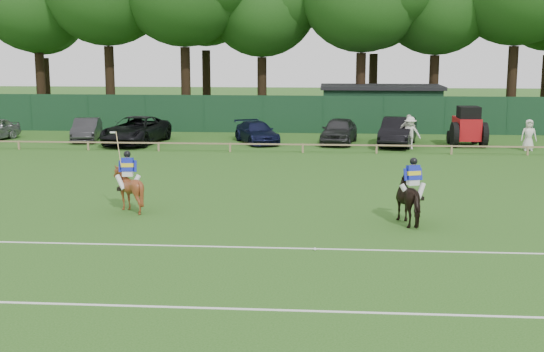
# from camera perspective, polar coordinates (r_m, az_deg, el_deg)

# --- Properties ---
(ground) EXTENTS (160.00, 160.00, 0.00)m
(ground) POSITION_cam_1_polar(r_m,az_deg,el_deg) (22.20, -1.91, -4.92)
(ground) COLOR #1E4C14
(ground) RESTS_ON ground
(horse_dark) EXTENTS (1.44, 2.13, 1.65)m
(horse_dark) POSITION_cam_1_polar(r_m,az_deg,el_deg) (24.21, 10.95, -1.81)
(horse_dark) COLOR black
(horse_dark) RESTS_ON ground
(horse_chestnut) EXTENTS (1.41, 1.55, 1.58)m
(horse_chestnut) POSITION_cam_1_polar(r_m,az_deg,el_deg) (26.15, -11.20, -1.01)
(horse_chestnut) COLOR brown
(horse_chestnut) RESTS_ON ground
(sedan_grey) EXTENTS (2.22, 4.35, 1.37)m
(sedan_grey) POSITION_cam_1_polar(r_m,az_deg,el_deg) (46.14, -14.34, 3.55)
(sedan_grey) COLOR #2B2A2D
(sedan_grey) RESTS_ON ground
(suv_black) EXTENTS (3.43, 6.08, 1.60)m
(suv_black) POSITION_cam_1_polar(r_m,az_deg,el_deg) (44.00, -10.63, 3.54)
(suv_black) COLOR black
(suv_black) RESTS_ON ground
(sedan_navy) EXTENTS (3.42, 4.75, 1.28)m
(sedan_navy) POSITION_cam_1_polar(r_m,az_deg,el_deg) (43.59, -1.20, 3.43)
(sedan_navy) COLOR #101434
(sedan_navy) RESTS_ON ground
(hatch_grey) EXTENTS (2.50, 4.75, 1.54)m
(hatch_grey) POSITION_cam_1_polar(r_m,az_deg,el_deg) (43.52, 5.28, 3.56)
(hatch_grey) COLOR #2C2C2F
(hatch_grey) RESTS_ON ground
(estate_black) EXTENTS (2.71, 5.22, 1.64)m
(estate_black) POSITION_cam_1_polar(r_m,az_deg,el_deg) (43.05, 9.84, 3.44)
(estate_black) COLOR black
(estate_black) RESTS_ON ground
(spectator_left) EXTENTS (1.23, 0.76, 1.83)m
(spectator_left) POSITION_cam_1_polar(r_m,az_deg,el_deg) (41.75, 10.78, 3.34)
(spectator_left) COLOR silver
(spectator_left) RESTS_ON ground
(spectator_mid) EXTENTS (1.21, 0.72, 1.92)m
(spectator_mid) POSITION_cam_1_polar(r_m,az_deg,el_deg) (42.02, 10.62, 3.45)
(spectator_mid) COLOR silver
(spectator_mid) RESTS_ON ground
(spectator_right) EXTENTS (0.86, 0.57, 1.75)m
(spectator_right) POSITION_cam_1_polar(r_m,az_deg,el_deg) (42.80, 19.49, 3.04)
(spectator_right) COLOR silver
(spectator_right) RESTS_ON ground
(rider_dark) EXTENTS (0.92, 0.52, 1.41)m
(rider_dark) POSITION_cam_1_polar(r_m,az_deg,el_deg) (24.06, 11.02, -0.10)
(rider_dark) COLOR silver
(rider_dark) RESTS_ON ground
(rider_chestnut) EXTENTS (0.94, 0.55, 2.05)m
(rider_chestnut) POSITION_cam_1_polar(r_m,az_deg,el_deg) (26.01, -11.27, 0.56)
(rider_chestnut) COLOR silver
(rider_chestnut) RESTS_ON ground
(polo_ball) EXTENTS (0.09, 0.09, 0.09)m
(polo_ball) POSITION_cam_1_polar(r_m,az_deg,el_deg) (20.94, 3.39, -5.74)
(polo_ball) COLOR silver
(polo_ball) RESTS_ON ground
(pitch_lines) EXTENTS (60.00, 5.10, 0.01)m
(pitch_lines) POSITION_cam_1_polar(r_m,az_deg,el_deg) (18.87, -3.10, -7.66)
(pitch_lines) COLOR silver
(pitch_lines) RESTS_ON ground
(pitch_rail) EXTENTS (62.10, 0.10, 0.50)m
(pitch_rail) POSITION_cam_1_polar(r_m,az_deg,el_deg) (39.73, 0.99, 2.49)
(pitch_rail) COLOR #997F5B
(pitch_rail) RESTS_ON ground
(perimeter_fence) EXTENTS (92.08, 0.08, 2.50)m
(perimeter_fence) POSITION_cam_1_polar(r_m,az_deg,el_deg) (48.57, 1.65, 4.86)
(perimeter_fence) COLOR #14351E
(perimeter_fence) RESTS_ON ground
(utility_shed) EXTENTS (8.40, 4.40, 3.04)m
(utility_shed) POSITION_cam_1_polar(r_m,az_deg,el_deg) (51.60, 8.53, 5.39)
(utility_shed) COLOR #14331E
(utility_shed) RESTS_ON ground
(tree_row) EXTENTS (96.00, 12.00, 21.00)m
(tree_row) POSITION_cam_1_polar(r_m,az_deg,el_deg) (56.59, 4.09, 4.33)
(tree_row) COLOR #26561C
(tree_row) RESTS_ON ground
(tractor) EXTENTS (2.00, 2.84, 2.33)m
(tractor) POSITION_cam_1_polar(r_m,az_deg,el_deg) (43.63, 15.06, 3.71)
(tractor) COLOR #AD1015
(tractor) RESTS_ON ground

